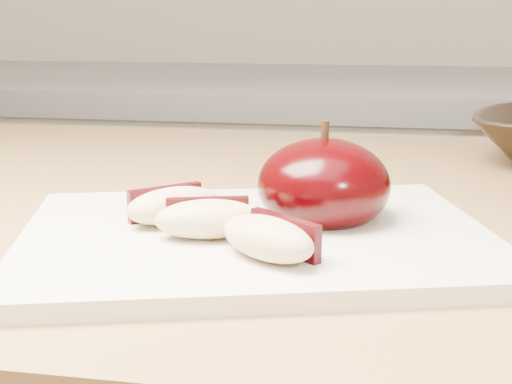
# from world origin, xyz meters

# --- Properties ---
(back_cabinet) EXTENTS (2.40, 0.62, 0.94)m
(back_cabinet) POSITION_xyz_m (0.00, 1.20, 0.47)
(back_cabinet) COLOR silver
(back_cabinet) RESTS_ON ground
(cutting_board) EXTENTS (0.35, 0.30, 0.01)m
(cutting_board) POSITION_xyz_m (0.06, 0.36, 0.91)
(cutting_board) COLOR silver
(cutting_board) RESTS_ON island_counter
(apple_half) EXTENTS (0.09, 0.09, 0.08)m
(apple_half) POSITION_xyz_m (0.10, 0.40, 0.93)
(apple_half) COLOR black
(apple_half) RESTS_ON cutting_board
(apple_wedge_a) EXTENTS (0.07, 0.07, 0.02)m
(apple_wedge_a) POSITION_xyz_m (0.00, 0.37, 0.92)
(apple_wedge_a) COLOR beige
(apple_wedge_a) RESTS_ON cutting_board
(apple_wedge_b) EXTENTS (0.07, 0.05, 0.02)m
(apple_wedge_b) POSITION_xyz_m (0.03, 0.34, 0.92)
(apple_wedge_b) COLOR beige
(apple_wedge_b) RESTS_ON cutting_board
(apple_wedge_c) EXTENTS (0.07, 0.07, 0.02)m
(apple_wedge_c) POSITION_xyz_m (0.08, 0.31, 0.92)
(apple_wedge_c) COLOR beige
(apple_wedge_c) RESTS_ON cutting_board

